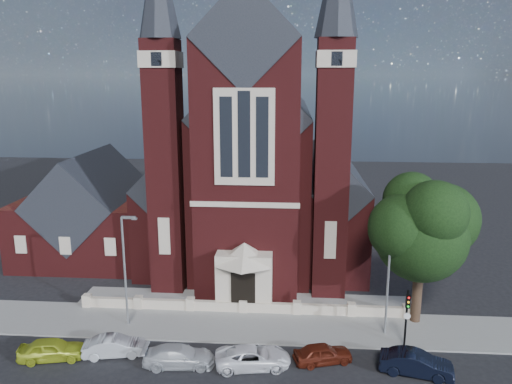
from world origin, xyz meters
TOP-DOWN VIEW (x-y plane):
  - ground at (0.00, 15.00)m, footprint 120.00×120.00m
  - pavement_strip at (0.00, 4.50)m, footprint 60.00×5.00m
  - forecourt_paving at (0.00, 8.50)m, footprint 26.00×3.00m
  - forecourt_wall at (0.00, 6.50)m, footprint 24.00×0.40m
  - church at (-0.00, 22.94)m, footprint 20.01×34.90m
  - parish_hall at (-16.00, 18.00)m, footprint 12.00×12.20m
  - street_tree at (12.60, 5.71)m, footprint 6.40×6.60m
  - street_lamp_left at (-7.91, 4.00)m, footprint 1.16×0.22m
  - street_lamp_right at (10.09, 4.00)m, footprint 1.16×0.22m
  - traffic_signal at (11.00, 2.43)m, footprint 0.28×0.42m
  - car_lime_van at (-11.32, -0.61)m, footprint 4.25×2.43m
  - car_silver_a at (-7.55, 0.09)m, footprint 4.10×2.12m
  - car_silver_b at (-3.23, -0.73)m, footprint 4.54×2.16m
  - car_white_suv at (1.29, -0.51)m, footprint 4.88×2.81m
  - car_dark_red at (5.56, 0.26)m, footprint 3.91×2.45m
  - car_navy at (11.02, -0.59)m, footprint 4.49×2.38m

SIDE VIEW (x-z plane):
  - ground at x=0.00m, z-range 0.00..0.00m
  - pavement_strip at x=0.00m, z-range -0.06..0.06m
  - forecourt_paving at x=0.00m, z-range -0.07..0.07m
  - forecourt_wall at x=0.00m, z-range -0.45..0.45m
  - car_dark_red at x=5.56m, z-range 0.00..1.24m
  - car_silver_b at x=-3.23m, z-range 0.00..1.28m
  - car_white_suv at x=1.29m, z-range 0.00..1.28m
  - car_silver_a at x=-7.55m, z-range 0.00..1.29m
  - car_lime_van at x=-11.32m, z-range 0.00..1.36m
  - car_navy at x=11.02m, z-range 0.00..1.40m
  - traffic_signal at x=11.00m, z-range 0.58..4.58m
  - parish_hall at x=-16.00m, z-range -1.11..9.13m
  - street_lamp_left at x=-7.91m, z-range 0.55..8.64m
  - street_lamp_right at x=10.09m, z-range 0.55..8.64m
  - street_tree at x=12.60m, z-range 1.61..12.31m
  - church at x=0.00m, z-range -6.41..22.79m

